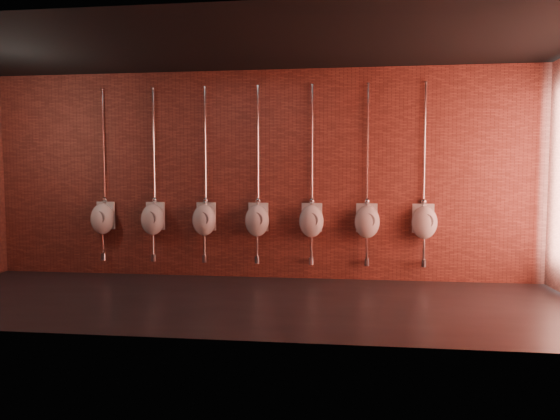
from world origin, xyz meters
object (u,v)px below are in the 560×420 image
at_px(urinal_0, 103,218).
at_px(urinal_2, 204,219).
at_px(urinal_6, 424,221).
at_px(urinal_3, 257,219).
at_px(urinal_4, 311,220).
at_px(urinal_1, 153,218).
at_px(urinal_5, 367,221).

bearing_deg(urinal_0, urinal_2, 0.00).
xyz_separation_m(urinal_0, urinal_6, (4.98, 0.00, 0.00)).
distance_m(urinal_3, urinal_4, 0.83).
xyz_separation_m(urinal_4, urinal_6, (1.66, 0.00, 0.00)).
bearing_deg(urinal_4, urinal_2, 180.00).
bearing_deg(urinal_6, urinal_2, 180.00).
relative_size(urinal_1, urinal_3, 1.00).
bearing_deg(urinal_2, urinal_1, 180.00).
distance_m(urinal_2, urinal_3, 0.83).
relative_size(urinal_3, urinal_6, 1.00).
distance_m(urinal_4, urinal_6, 1.66).
xyz_separation_m(urinal_4, urinal_5, (0.83, 0.00, 0.00)).
bearing_deg(urinal_2, urinal_4, 0.00).
bearing_deg(urinal_2, urinal_5, 0.00).
relative_size(urinal_4, urinal_6, 1.00).
distance_m(urinal_0, urinal_3, 2.49).
distance_m(urinal_3, urinal_5, 1.66).
relative_size(urinal_3, urinal_5, 1.00).
bearing_deg(urinal_5, urinal_2, 180.00).
distance_m(urinal_0, urinal_5, 4.15).
bearing_deg(urinal_3, urinal_5, 0.00).
relative_size(urinal_1, urinal_4, 1.00).
bearing_deg(urinal_6, urinal_0, 180.00).
xyz_separation_m(urinal_3, urinal_4, (0.83, 0.00, 0.00)).
relative_size(urinal_0, urinal_2, 1.00).
xyz_separation_m(urinal_1, urinal_5, (3.32, 0.00, 0.00)).
bearing_deg(urinal_3, urinal_6, 0.00).
bearing_deg(urinal_5, urinal_6, 0.00).
bearing_deg(urinal_3, urinal_1, 180.00).
height_order(urinal_3, urinal_6, same).
xyz_separation_m(urinal_1, urinal_6, (4.15, 0.00, 0.00)).
distance_m(urinal_2, urinal_5, 2.49).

